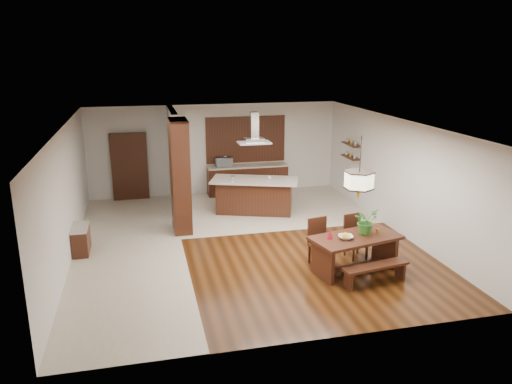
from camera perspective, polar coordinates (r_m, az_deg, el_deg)
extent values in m
plane|color=#311809|center=(12.32, -1.36, -5.69)|extent=(9.00, 9.00, 0.00)
cube|color=white|center=(11.57, -1.46, 7.79)|extent=(8.00, 9.00, 0.04)
cube|color=silver|center=(16.19, -4.71, 4.86)|extent=(8.00, 0.04, 2.90)
cube|color=silver|center=(7.75, 5.53, -7.59)|extent=(8.00, 0.04, 2.90)
cube|color=silver|center=(11.75, -20.87, -0.38)|extent=(0.04, 9.00, 2.90)
cube|color=silver|center=(13.25, 15.78, 1.84)|extent=(0.04, 9.00, 2.90)
cube|color=beige|center=(12.10, -14.30, -6.59)|extent=(2.50, 9.00, 0.01)
cube|color=beige|center=(14.88, 1.35, -1.82)|extent=(5.50, 4.00, 0.01)
cube|color=#3F250F|center=(11.58, -1.46, 7.71)|extent=(8.00, 9.00, 0.02)
cube|color=black|center=(12.83, -8.66, 1.81)|extent=(0.45, 1.00, 2.90)
cube|color=silver|center=(14.87, -9.36, 3.72)|extent=(0.18, 2.40, 2.90)
cube|color=black|center=(12.26, -19.36, -5.17)|extent=(0.37, 0.88, 0.63)
cube|color=black|center=(16.00, -14.23, 2.83)|extent=(1.10, 0.20, 2.10)
cube|color=black|center=(16.29, -1.00, 1.38)|extent=(2.60, 0.60, 0.90)
cube|color=beige|center=(16.18, -1.00, 3.01)|extent=(2.60, 0.62, 0.05)
cube|color=olive|center=(16.27, -1.21, 6.04)|extent=(2.60, 0.08, 1.50)
cube|color=black|center=(15.47, 10.75, 3.93)|extent=(0.26, 0.90, 0.04)
cube|color=black|center=(15.39, 10.82, 5.39)|extent=(0.26, 0.90, 0.04)
cube|color=black|center=(10.69, 11.33, -5.14)|extent=(2.04, 1.34, 0.06)
cube|color=black|center=(10.39, 7.63, -7.92)|extent=(0.25, 0.75, 0.72)
cube|color=black|center=(11.32, 14.50, -6.26)|extent=(0.25, 0.75, 0.72)
imported|color=#307326|center=(10.79, 12.42, -3.26)|extent=(0.63, 0.59, 0.56)
imported|color=beige|center=(10.49, 10.21, -5.10)|extent=(0.36, 0.36, 0.07)
cone|color=maroon|center=(10.42, 8.42, -4.80)|extent=(0.15, 0.15, 0.19)
cylinder|color=gold|center=(10.93, 13.74, -4.35)|extent=(0.08, 0.08, 0.11)
cube|color=black|center=(14.33, -0.19, -0.54)|extent=(2.26, 1.46, 0.95)
cube|color=beige|center=(14.15, -0.15, 1.36)|extent=(2.65, 1.82, 0.05)
imported|color=white|center=(14.15, 1.54, 1.65)|extent=(0.12, 0.12, 0.09)
imported|color=silver|center=(15.97, -3.71, 3.42)|extent=(0.56, 0.41, 0.28)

